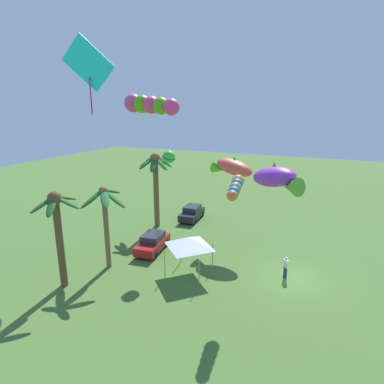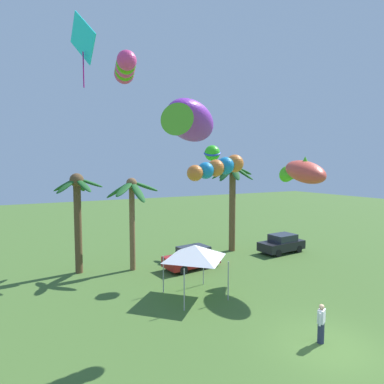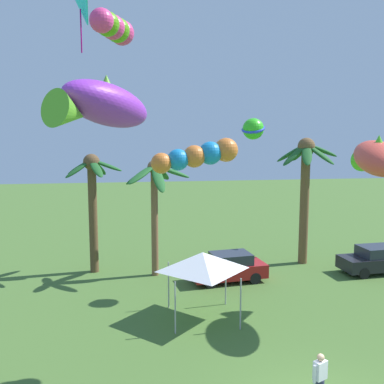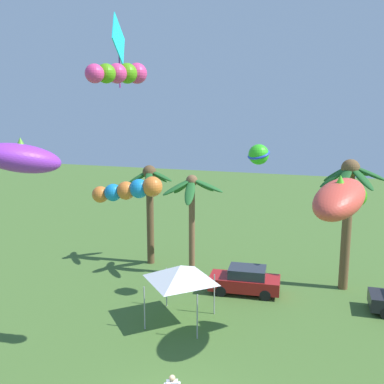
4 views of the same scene
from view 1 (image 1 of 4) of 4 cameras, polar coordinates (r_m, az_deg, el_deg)
ground_plane at (r=24.36m, az=17.29°, el=-14.54°), size 120.00×120.00×0.00m
palm_tree_0 at (r=31.26m, az=-6.57°, el=3.28°), size 3.62×3.53×7.50m
palm_tree_1 at (r=22.25m, az=-23.01°, el=-4.73°), size 3.21×3.06×6.64m
palm_tree_2 at (r=23.76m, az=-15.35°, el=-2.52°), size 3.66×3.47×6.32m
parked_car_0 at (r=27.16m, az=-7.08°, el=-8.98°), size 4.07×2.15×1.51m
parked_car_1 at (r=34.21m, az=-0.01°, el=-3.75°), size 4.01×1.96×1.51m
spectator_0 at (r=23.96m, az=16.46°, el=-12.78°), size 0.50×0.37×1.59m
festival_tent at (r=22.83m, az=-0.51°, el=-8.95°), size 2.86×2.86×2.85m
kite_tube_0 at (r=18.23m, az=-7.73°, el=15.28°), size 1.66×3.77×1.17m
kite_fish_1 at (r=27.61m, az=7.17°, el=4.44°), size 2.61×4.26×1.89m
kite_diamond_2 at (r=18.74m, az=-18.12°, el=20.95°), size 0.86×2.82×4.04m
kite_tube_3 at (r=19.53m, az=7.84°, el=0.92°), size 2.87×1.00×1.12m
kite_ball_4 at (r=25.21m, az=-4.15°, el=6.32°), size 1.53×1.52×1.02m
kite_fish_5 at (r=15.90m, az=14.86°, el=2.48°), size 2.91×3.18×1.51m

